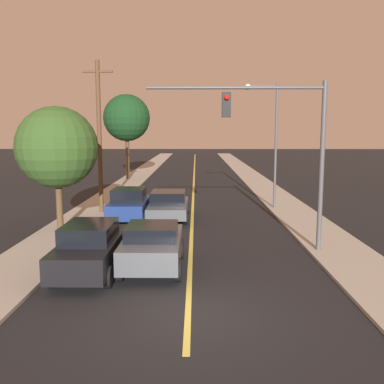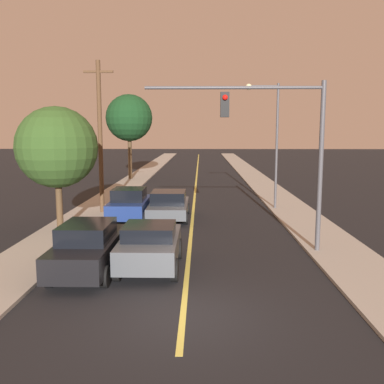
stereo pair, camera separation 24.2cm
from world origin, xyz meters
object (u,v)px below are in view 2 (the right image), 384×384
car_outer_lane_second (130,204)px  tree_left_near (57,148)px  car_near_lane_front (150,245)px  streetlamp_right (269,129)px  traffic_signal_mast (278,134)px  car_outer_lane_front (89,247)px  car_near_lane_second (169,205)px  utility_pole_left (100,135)px  tree_left_far (129,118)px

car_outer_lane_second → tree_left_near: 4.90m
car_near_lane_front → car_outer_lane_second: (-1.97, 7.74, 0.04)m
car_near_lane_front → tree_left_near: 7.50m
streetlamp_right → traffic_signal_mast: bearing=-97.0°
car_outer_lane_second → car_outer_lane_front: bearing=-90.0°
car_outer_lane_front → streetlamp_right: 14.28m
car_near_lane_second → car_outer_lane_second: bearing=-164.1°
car_near_lane_front → traffic_signal_mast: (4.52, 2.05, 3.68)m
utility_pole_left → tree_left_far: 16.84m
traffic_signal_mast → tree_left_near: traffic_signal_mast is taller
car_outer_lane_front → streetlamp_right: size_ratio=0.64×
car_outer_lane_front → tree_left_near: tree_left_near is taller
car_near_lane_second → streetlamp_right: bearing=26.5°
car_near_lane_second → tree_left_far: tree_left_far is taller
utility_pole_left → traffic_signal_mast: bearing=-42.0°
tree_left_far → tree_left_near: bearing=-89.2°
car_outer_lane_front → traffic_signal_mast: (6.49, 2.39, 3.65)m
car_near_lane_front → utility_pole_left: bearing=111.8°
traffic_signal_mast → utility_pole_left: utility_pole_left is taller
streetlamp_right → car_outer_lane_second: bearing=-156.1°
streetlamp_right → tree_left_far: (-10.63, 15.21, 1.07)m
car_near_lane_second → tree_left_near: 6.53m
tree_left_near → tree_left_far: tree_left_far is taller
car_near_lane_front → utility_pole_left: 10.91m
car_near_lane_second → streetlamp_right: (5.63, 2.81, 3.98)m
streetlamp_right → utility_pole_left: utility_pole_left is taller
traffic_signal_mast → car_near_lane_front: bearing=-155.7°
tree_left_near → car_near_lane_front: bearing=-46.8°
car_outer_lane_second → traffic_signal_mast: size_ratio=0.60×
car_near_lane_second → tree_left_far: size_ratio=0.55×
car_near_lane_second → tree_left_near: size_ratio=0.78×
utility_pole_left → tree_left_near: (-0.86, -4.58, -0.52)m
car_outer_lane_second → streetlamp_right: streetlamp_right is taller
car_near_lane_second → utility_pole_left: 5.44m
car_outer_lane_front → car_outer_lane_second: bearing=90.0°
utility_pole_left → tree_left_near: size_ratio=1.48×
car_near_lane_front → traffic_signal_mast: size_ratio=0.59×
car_outer_lane_front → tree_left_far: (-3.03, 26.66, 4.94)m
car_near_lane_front → utility_pole_left: (-3.82, 9.57, 3.58)m
car_near_lane_front → car_near_lane_second: 8.30m
car_outer_lane_front → utility_pole_left: 10.70m
tree_left_far → streetlamp_right: bearing=-55.0°
car_outer_lane_second → tree_left_far: 19.46m
streetlamp_right → utility_pole_left: size_ratio=0.87×
traffic_signal_mast → tree_left_near: bearing=162.2°
car_near_lane_second → streetlamp_right: streetlamp_right is taller
car_near_lane_second → car_outer_lane_second: 2.05m
car_near_lane_front → car_near_lane_second: car_near_lane_front is taller
utility_pole_left → tree_left_far: size_ratio=1.05×
utility_pole_left → streetlamp_right: bearing=9.2°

